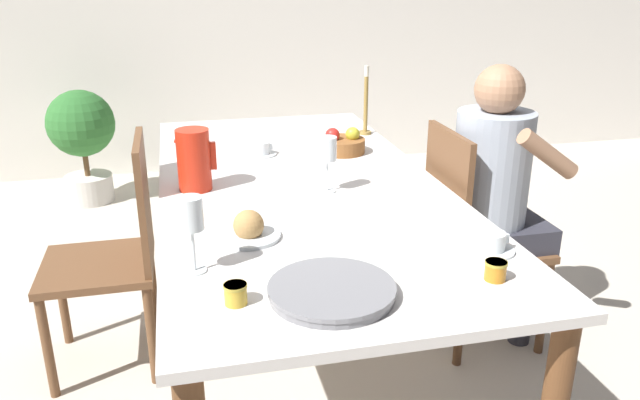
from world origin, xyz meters
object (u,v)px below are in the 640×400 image
object	(u,v)px
chair_person_side	(471,233)
bread_plate	(249,229)
chair_opposite	(116,251)
fruit_bowl	(342,144)
wine_glass_juice	(191,218)
candlestick_tall	(366,108)
teacup_near_person	(491,243)
person_seated	(498,185)
potted_plant	(82,135)
red_pitcher	(194,159)
serving_tray	(332,291)
jam_jar_red	(496,269)
jam_jar_amber	(236,293)
wine_glass_water	(327,151)
teacup_across	(260,150)

from	to	relation	value
chair_person_side	bread_plate	distance (m)	1.09
chair_opposite	fruit_bowl	world-z (taller)	chair_opposite
wine_glass_juice	candlestick_tall	bearing A→B (deg)	55.91
candlestick_tall	teacup_near_person	bearing A→B (deg)	-91.76
person_seated	potted_plant	distance (m)	2.85
red_pitcher	serving_tray	world-z (taller)	red_pitcher
chair_person_side	candlestick_tall	world-z (taller)	candlestick_tall
chair_opposite	jam_jar_red	bearing A→B (deg)	-133.59
teacup_near_person	jam_jar_red	world-z (taller)	teacup_near_person
serving_tray	bread_plate	xyz separation A→B (m)	(-0.16, 0.40, 0.01)
teacup_near_person	jam_jar_amber	size ratio (longest dim) A/B	2.38
chair_opposite	candlestick_tall	xyz separation A→B (m)	(1.16, 0.53, 0.39)
serving_tray	jam_jar_amber	bearing A→B (deg)	175.55
jam_jar_amber	candlestick_tall	world-z (taller)	candlestick_tall
red_pitcher	jam_jar_red	distance (m)	1.16
chair_opposite	person_seated	distance (m)	1.52
red_pitcher	chair_opposite	bearing A→B (deg)	162.25
person_seated	wine_glass_water	xyz separation A→B (m)	(-0.72, -0.06, 0.21)
chair_opposite	jam_jar_red	distance (m)	1.47
bread_plate	jam_jar_red	distance (m)	0.72
chair_person_side	person_seated	size ratio (longest dim) A/B	0.79
candlestick_tall	teacup_across	bearing A→B (deg)	-156.18
fruit_bowl	jam_jar_red	bearing A→B (deg)	-86.36
teacup_across	potted_plant	world-z (taller)	teacup_across
wine_glass_juice	serving_tray	world-z (taller)	wine_glass_juice
chair_opposite	jam_jar_red	xyz separation A→B (m)	(1.04, -0.99, 0.29)
chair_opposite	wine_glass_juice	distance (m)	0.92
chair_opposite	red_pitcher	size ratio (longest dim) A/B	4.12
teacup_near_person	potted_plant	world-z (taller)	teacup_near_person
red_pitcher	jam_jar_amber	bearing A→B (deg)	-86.30
bread_plate	teacup_across	bearing A→B (deg)	79.66
wine_glass_juice	bread_plate	bearing A→B (deg)	47.68
teacup_near_person	jam_jar_red	xyz separation A→B (m)	(-0.07, -0.16, 0.00)
chair_person_side	fruit_bowl	distance (m)	0.67
teacup_across	jam_jar_red	world-z (taller)	teacup_across
wine_glass_juice	potted_plant	xyz separation A→B (m)	(-0.63, 2.74, -0.44)
chair_person_side	teacup_across	distance (m)	0.96
chair_person_side	teacup_near_person	bearing A→B (deg)	-23.51
person_seated	jam_jar_red	bearing A→B (deg)	-29.08
serving_tray	teacup_across	bearing A→B (deg)	89.90
chair_opposite	person_seated	size ratio (longest dim) A/B	0.79
wine_glass_water	potted_plant	size ratio (longest dim) A/B	0.27
jam_jar_amber	teacup_near_person	bearing A→B (deg)	9.96
red_pitcher	teacup_across	size ratio (longest dim) A/B	1.61
bread_plate	fruit_bowl	size ratio (longest dim) A/B	0.96
serving_tray	bread_plate	world-z (taller)	bread_plate
person_seated	fruit_bowl	xyz separation A→B (m)	(-0.53, 0.42, 0.09)
teacup_near_person	red_pitcher	bearing A→B (deg)	137.55
chair_person_side	person_seated	world-z (taller)	person_seated
wine_glass_water	jam_jar_red	xyz separation A→B (m)	(0.26, -0.76, -0.12)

